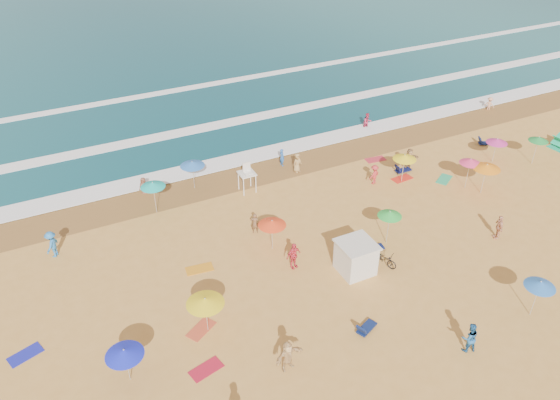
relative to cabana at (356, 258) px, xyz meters
name	(u,v)px	position (x,y,z in m)	size (l,w,h in m)	color
ground	(354,256)	(0.73, 1.20, -1.00)	(220.00, 220.00, 0.00)	gold
wet_sand	(271,169)	(0.73, 13.70, -0.99)	(220.00, 220.00, 0.00)	olive
surf_foam	(230,126)	(0.73, 22.52, -0.90)	(200.00, 18.70, 0.05)	white
cabana	(356,258)	(0.00, 0.00, 0.00)	(2.00, 2.00, 2.00)	silver
cabana_roof	(357,244)	(0.00, 0.00, 1.06)	(2.20, 2.20, 0.12)	silver
bicycle	(383,258)	(1.90, -0.30, -0.50)	(0.66, 1.89, 0.99)	black
lifeguard_stand	(247,179)	(-2.29, 11.49, 0.05)	(1.20, 1.20, 2.10)	white
beach_umbrellas	(325,231)	(-1.18, 1.89, 1.21)	(53.52, 30.01, 0.73)	orange
loungers	(434,258)	(5.09, -1.39, -0.83)	(44.50, 19.90, 0.34)	#0E1D48
towels	(382,266)	(1.75, -0.46, -0.98)	(45.77, 24.96, 0.03)	#B1162E
beachgoers	(314,223)	(-0.37, 4.53, -0.17)	(48.97, 25.33, 2.14)	blue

